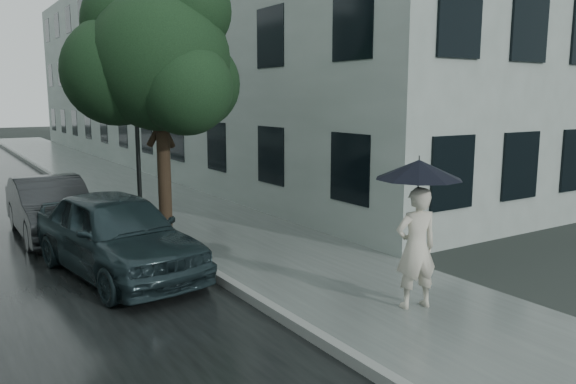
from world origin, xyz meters
TOP-DOWN VIEW (x-y plane):
  - ground at (0.00, 0.00)m, footprint 120.00×120.00m
  - sidewalk at (0.25, 12.00)m, footprint 3.50×60.00m
  - kerb_near at (-1.57, 12.00)m, footprint 0.15×60.00m
  - building_near at (5.47, 19.50)m, footprint 7.02×36.00m
  - pedestrian at (0.36, -0.45)m, footprint 0.75×0.59m
  - umbrella at (0.33, -0.48)m, footprint 1.43×1.43m
  - street_tree at (-1.45, 5.09)m, footprint 3.71×3.37m
  - lamp_post at (-0.86, 9.01)m, footprint 0.85×0.34m
  - car_near at (-2.89, 3.53)m, footprint 2.34×4.52m
  - car_far at (-3.34, 7.11)m, footprint 1.41×4.02m

SIDE VIEW (x-z plane):
  - ground at x=0.00m, z-range 0.00..0.00m
  - sidewalk at x=0.25m, z-range 0.00..0.01m
  - kerb_near at x=-1.57m, z-range 0.00..0.15m
  - car_far at x=-3.34m, z-range 0.01..1.33m
  - car_near at x=-2.89m, z-range 0.01..1.48m
  - pedestrian at x=0.36m, z-range 0.01..1.82m
  - umbrella at x=0.33m, z-range 1.41..2.74m
  - lamp_post at x=-0.86m, z-range 0.36..5.31m
  - street_tree at x=-1.45m, z-range 1.03..6.70m
  - building_near at x=5.47m, z-range 0.00..9.00m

